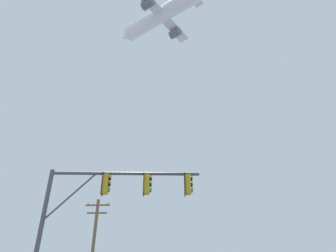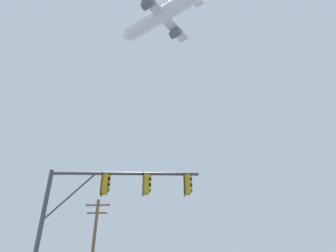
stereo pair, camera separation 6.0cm
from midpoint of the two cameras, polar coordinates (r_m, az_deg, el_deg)
name	(u,v)px [view 1 (the left image)]	position (r m, az deg, el deg)	size (l,w,h in m)	color
signal_pole_near	(106,202)	(14.63, -11.33, -13.41)	(7.02, 0.68, 6.69)	#4C4C51
utility_pole	(93,252)	(28.69, -13.73, -21.51)	(2.20, 0.28, 9.48)	brown
airplane	(160,16)	(67.78, -1.44, 19.52)	(19.17, 14.88, 5.83)	white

